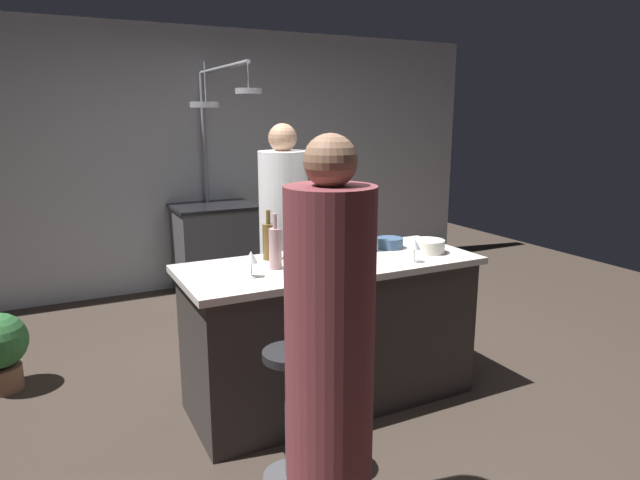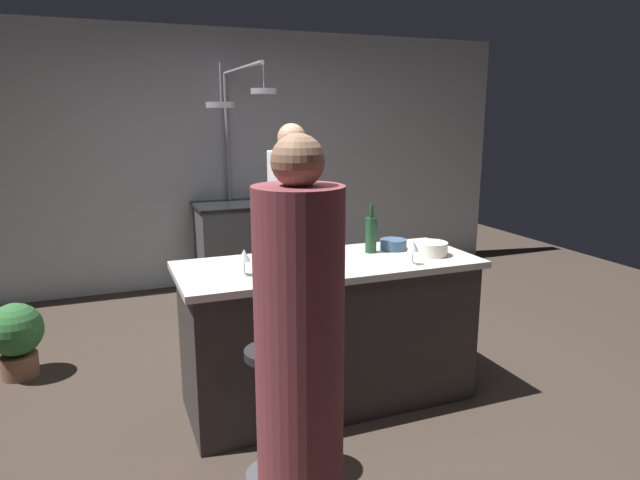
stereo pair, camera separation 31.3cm
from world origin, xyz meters
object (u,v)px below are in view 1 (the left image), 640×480
at_px(guest_left, 330,363).
at_px(stove_range, 216,249).
at_px(pepper_mill, 327,249).
at_px(wine_bottle_white, 322,240).
at_px(wine_bottle_rose, 275,248).
at_px(wine_glass_by_chef, 415,245).
at_px(wine_bottle_amber, 269,241).
at_px(bar_stool_left, 291,410).
at_px(wine_glass_near_left_guest, 251,258).
at_px(wine_glass_near_right_guest, 333,236).
at_px(wine_bottle_green, 369,233).
at_px(mixing_bowl_ceramic, 428,246).
at_px(mixing_bowl_blue, 390,243).
at_px(chef, 284,248).

bearing_deg(guest_left, stove_range, 81.01).
relative_size(pepper_mill, wine_bottle_white, 0.68).
distance_m(wine_bottle_rose, wine_glass_by_chef, 0.82).
bearing_deg(wine_bottle_white, stove_range, 89.28).
bearing_deg(wine_bottle_amber, bar_stool_left, -105.68).
distance_m(wine_bottle_rose, wine_glass_near_left_guest, 0.21).
relative_size(stove_range, wine_bottle_rose, 2.80).
bearing_deg(wine_glass_by_chef, wine_glass_near_right_guest, 124.29).
bearing_deg(wine_glass_near_right_guest, wine_bottle_green, -24.15).
distance_m(guest_left, wine_glass_near_right_guest, 1.41).
bearing_deg(stove_range, wine_glass_near_right_guest, -86.86).
bearing_deg(pepper_mill, mixing_bowl_ceramic, -0.40).
xyz_separation_m(stove_range, wine_bottle_green, (0.33, -2.34, 0.57)).
relative_size(wine_bottle_rose, wine_glass_near_right_guest, 2.17).
distance_m(bar_stool_left, wine_bottle_white, 1.07).
xyz_separation_m(wine_glass_near_left_guest, wine_glass_near_right_guest, (0.66, 0.31, 0.00)).
bearing_deg(mixing_bowl_blue, wine_glass_by_chef, -101.29).
bearing_deg(guest_left, chef, 71.97).
bearing_deg(pepper_mill, wine_glass_near_right_guest, 55.70).
relative_size(pepper_mill, wine_bottle_green, 0.68).
distance_m(chef, wine_glass_by_chef, 1.18).
bearing_deg(wine_glass_near_left_guest, wine_bottle_white, 17.59).
distance_m(bar_stool_left, mixing_bowl_ceramic, 1.43).
relative_size(wine_bottle_white, wine_bottle_green, 0.99).
xyz_separation_m(guest_left, wine_bottle_green, (0.88, 1.13, 0.23)).
xyz_separation_m(wine_bottle_white, wine_glass_near_left_guest, (-0.51, -0.16, -0.01)).
distance_m(wine_bottle_amber, wine_glass_near_left_guest, 0.39).
distance_m(wine_glass_near_left_guest, wine_glass_by_chef, 0.98).
height_order(stove_range, guest_left, guest_left).
bearing_deg(bar_stool_left, wine_bottle_amber, 74.32).
relative_size(wine_bottle_white, wine_glass_near_left_guest, 2.10).
bearing_deg(wine_glass_near_left_guest, mixing_bowl_blue, 12.24).
distance_m(wine_bottle_amber, wine_glass_near_right_guest, 0.44).
relative_size(wine_bottle_rose, wine_bottle_green, 1.03).
distance_m(wine_bottle_rose, wine_bottle_amber, 0.22).
height_order(guest_left, wine_bottle_green, guest_left).
distance_m(pepper_mill, mixing_bowl_ceramic, 0.73).
distance_m(chef, bar_stool_left, 1.65).
xyz_separation_m(stove_range, guest_left, (-0.55, -3.46, 0.34)).
height_order(wine_bottle_rose, wine_glass_near_right_guest, wine_bottle_rose).
distance_m(chef, wine_bottle_rose, 0.99).
height_order(pepper_mill, wine_bottle_rose, wine_bottle_rose).
bearing_deg(stove_range, wine_glass_by_chef, -80.98).
xyz_separation_m(chef, wine_bottle_amber, (-0.38, -0.65, 0.23)).
xyz_separation_m(wine_bottle_rose, mixing_bowl_ceramic, (1.01, -0.09, -0.08)).
bearing_deg(wine_glass_by_chef, wine_bottle_rose, 163.07).
height_order(wine_glass_by_chef, wine_glass_near_right_guest, same).
height_order(pepper_mill, wine_bottle_white, wine_bottle_white).
relative_size(guest_left, pepper_mill, 8.06).
xyz_separation_m(stove_range, mixing_bowl_blue, (0.50, -2.33, 0.49)).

